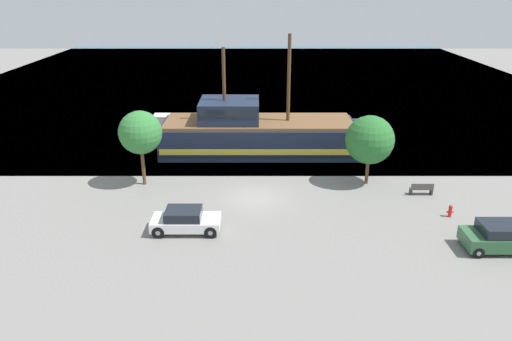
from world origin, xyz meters
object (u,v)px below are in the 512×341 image
at_px(parked_car_curb_front, 499,237).
at_px(fire_hydrant, 449,210).
at_px(pirate_ship, 256,133).
at_px(parked_car_curb_mid, 184,220).
at_px(moored_boat_dockside, 170,126).
at_px(bench_promenade_east, 420,189).

relative_size(parked_car_curb_front, fire_hydrant, 5.03).
relative_size(pirate_ship, parked_car_curb_mid, 4.45).
xyz_separation_m(moored_boat_dockside, bench_promenade_east, (19.18, -15.06, -0.21)).
bearing_deg(bench_promenade_east, parked_car_curb_front, -75.83).
bearing_deg(parked_car_curb_front, pirate_ship, 128.01).
bearing_deg(parked_car_curb_front, parked_car_curb_mid, 172.95).
bearing_deg(fire_hydrant, bench_promenade_east, 102.05).
height_order(pirate_ship, bench_promenade_east, pirate_ship).
relative_size(pirate_ship, fire_hydrant, 22.68).
relative_size(pirate_ship, moored_boat_dockside, 2.74).
distance_m(moored_boat_dockside, bench_promenade_east, 24.39).
relative_size(moored_boat_dockside, fire_hydrant, 8.28).
distance_m(pirate_ship, moored_boat_dockside, 10.09).
bearing_deg(bench_promenade_east, pirate_ship, 140.31).
xyz_separation_m(moored_boat_dockside, parked_car_curb_mid, (4.03, -20.30, 0.04)).
bearing_deg(pirate_ship, parked_car_curb_front, -51.99).
xyz_separation_m(moored_boat_dockside, parked_car_curb_front, (21.04, -22.40, 0.10)).
bearing_deg(fire_hydrant, pirate_ship, 133.24).
bearing_deg(parked_car_curb_mid, moored_boat_dockside, 101.22).
xyz_separation_m(parked_car_curb_front, bench_promenade_east, (-1.85, 7.34, -0.31)).
bearing_deg(fire_hydrant, parked_car_curb_front, -74.09).
relative_size(moored_boat_dockside, parked_car_curb_mid, 1.62).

